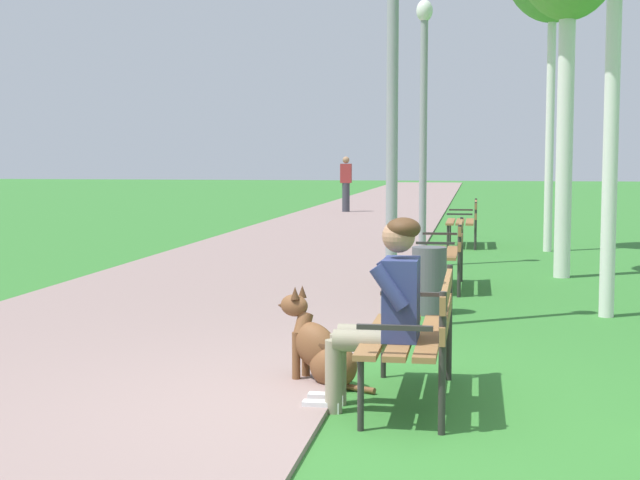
% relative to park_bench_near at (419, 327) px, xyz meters
% --- Properties ---
extents(ground_plane, '(120.00, 120.00, 0.00)m').
position_rel_park_bench_near_xyz_m(ground_plane, '(-0.37, -0.36, -0.51)').
color(ground_plane, '#33752D').
extents(paved_path, '(4.27, 60.00, 0.04)m').
position_rel_park_bench_near_xyz_m(paved_path, '(-2.68, 23.64, -0.49)').
color(paved_path, gray).
rests_on(paved_path, ground).
extents(park_bench_near, '(0.55, 1.50, 0.85)m').
position_rel_park_bench_near_xyz_m(park_bench_near, '(0.00, 0.00, 0.00)').
color(park_bench_near, olive).
rests_on(park_bench_near, ground).
extents(park_bench_mid, '(0.55, 1.50, 0.85)m').
position_rel_park_bench_near_xyz_m(park_bench_mid, '(-0.00, 5.52, 0.00)').
color(park_bench_mid, olive).
rests_on(park_bench_mid, ground).
extents(park_bench_far, '(0.55, 1.50, 0.85)m').
position_rel_park_bench_near_xyz_m(park_bench_far, '(0.17, 11.20, 0.00)').
color(park_bench_far, olive).
rests_on(park_bench_far, ground).
extents(person_seated_on_near_bench, '(0.74, 0.49, 1.25)m').
position_rel_park_bench_near_xyz_m(person_seated_on_near_bench, '(-0.21, -0.22, 0.17)').
color(person_seated_on_near_bench, gray).
rests_on(person_seated_on_near_bench, ground).
extents(dog_brown, '(0.78, 0.47, 0.71)m').
position_rel_park_bench_near_xyz_m(dog_brown, '(-0.71, 0.36, -0.25)').
color(dog_brown, brown).
rests_on(dog_brown, ground).
extents(lamp_post_near, '(0.24, 0.24, 4.52)m').
position_rel_park_bench_near_xyz_m(lamp_post_near, '(-0.42, 2.69, 1.83)').
color(lamp_post_near, gray).
rests_on(lamp_post_near, ground).
extents(lamp_post_mid, '(0.24, 0.24, 3.93)m').
position_rel_park_bench_near_xyz_m(lamp_post_mid, '(-0.43, 7.89, 1.52)').
color(lamp_post_mid, gray).
rests_on(lamp_post_mid, ground).
extents(litter_bin, '(0.36, 0.36, 0.70)m').
position_rel_park_bench_near_xyz_m(litter_bin, '(-0.11, 3.60, -0.16)').
color(litter_bin, '#515156').
rests_on(litter_bin, ground).
extents(pedestrian_distant, '(0.32, 0.22, 1.65)m').
position_rel_park_bench_near_xyz_m(pedestrian_distant, '(-3.41, 21.04, 0.33)').
color(pedestrian_distant, '#383842').
rests_on(pedestrian_distant, ground).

